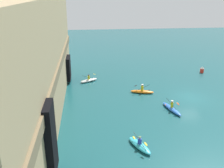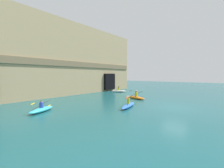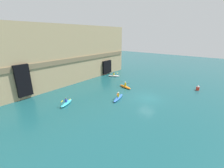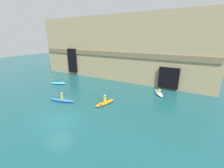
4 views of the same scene
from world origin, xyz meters
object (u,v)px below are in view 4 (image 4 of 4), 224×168
(kayak_white, at_px, (159,93))
(kayak_orange, at_px, (105,102))
(kayak_blue, at_px, (62,100))
(kayak_cyan, at_px, (58,83))

(kayak_white, distance_m, kayak_orange, 8.61)
(kayak_blue, distance_m, kayak_cyan, 8.32)
(kayak_white, relative_size, kayak_orange, 0.89)
(kayak_white, bearing_deg, kayak_blue, -80.64)
(kayak_blue, xyz_separation_m, kayak_orange, (5.38, 2.18, 0.00))
(kayak_blue, height_order, kayak_cyan, kayak_blue)
(kayak_orange, distance_m, kayak_cyan, 12.31)
(kayak_blue, bearing_deg, kayak_white, -153.09)
(kayak_cyan, bearing_deg, kayak_orange, -38.06)
(kayak_white, xyz_separation_m, kayak_orange, (-5.15, -6.89, 0.01))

